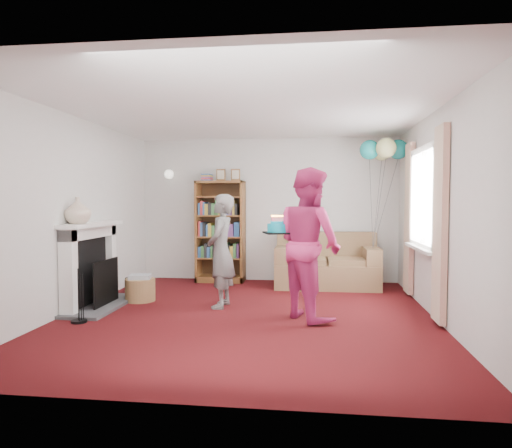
# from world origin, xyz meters

# --- Properties ---
(ground) EXTENTS (5.00, 5.00, 0.00)m
(ground) POSITION_xyz_m (0.00, 0.00, 0.00)
(ground) COLOR black
(ground) RESTS_ON ground
(wall_back) EXTENTS (4.50, 0.02, 2.50)m
(wall_back) POSITION_xyz_m (0.00, 2.51, 1.25)
(wall_back) COLOR silver
(wall_back) RESTS_ON ground
(wall_left) EXTENTS (0.02, 5.00, 2.50)m
(wall_left) POSITION_xyz_m (-2.26, 0.00, 1.25)
(wall_left) COLOR silver
(wall_left) RESTS_ON ground
(wall_right) EXTENTS (0.02, 5.00, 2.50)m
(wall_right) POSITION_xyz_m (2.26, 0.00, 1.25)
(wall_right) COLOR silver
(wall_right) RESTS_ON ground
(ceiling) EXTENTS (4.50, 5.00, 0.01)m
(ceiling) POSITION_xyz_m (0.00, 0.00, 2.50)
(ceiling) COLOR white
(ceiling) RESTS_ON wall_back
(fireplace) EXTENTS (0.55, 1.80, 1.12)m
(fireplace) POSITION_xyz_m (-2.09, 0.19, 0.51)
(fireplace) COLOR #3F3F42
(fireplace) RESTS_ON ground
(window_bay) EXTENTS (0.14, 2.02, 2.20)m
(window_bay) POSITION_xyz_m (2.21, 0.60, 1.20)
(window_bay) COLOR white
(window_bay) RESTS_ON ground
(wall_sconce) EXTENTS (0.16, 0.23, 0.16)m
(wall_sconce) POSITION_xyz_m (-1.75, 2.36, 1.88)
(wall_sconce) COLOR gold
(wall_sconce) RESTS_ON ground
(bookcase) EXTENTS (0.83, 0.42, 1.96)m
(bookcase) POSITION_xyz_m (-0.80, 2.30, 0.87)
(bookcase) COLOR #472B14
(bookcase) RESTS_ON ground
(sofa) EXTENTS (1.67, 0.88, 0.88)m
(sofa) POSITION_xyz_m (1.02, 2.07, 0.33)
(sofa) COLOR brown
(sofa) RESTS_ON ground
(wicker_basket) EXTENTS (0.42, 0.42, 0.37)m
(wicker_basket) POSITION_xyz_m (-1.62, 0.61, 0.17)
(wicker_basket) COLOR olive
(wicker_basket) RESTS_ON ground
(person_striped) EXTENTS (0.38, 0.56, 1.50)m
(person_striped) POSITION_xyz_m (-0.41, 0.39, 0.75)
(person_striped) COLOR black
(person_striped) RESTS_ON ground
(person_magenta) EXTENTS (1.06, 1.11, 1.80)m
(person_magenta) POSITION_xyz_m (0.75, -0.04, 0.90)
(person_magenta) COLOR #AB2256
(person_magenta) RESTS_ON ground
(birthday_cake) EXTENTS (0.34, 0.34, 0.22)m
(birthday_cake) POSITION_xyz_m (0.38, 0.02, 1.08)
(birthday_cake) COLOR black
(birthday_cake) RESTS_ON ground
(balloons) EXTENTS (0.75, 0.75, 1.72)m
(balloons) POSITION_xyz_m (1.90, 1.95, 2.22)
(balloons) COLOR #3F3F3F
(balloons) RESTS_ON ground
(mantel_vase) EXTENTS (0.39, 0.39, 0.33)m
(mantel_vase) POSITION_xyz_m (-2.12, -0.15, 1.29)
(mantel_vase) COLOR beige
(mantel_vase) RESTS_ON fireplace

